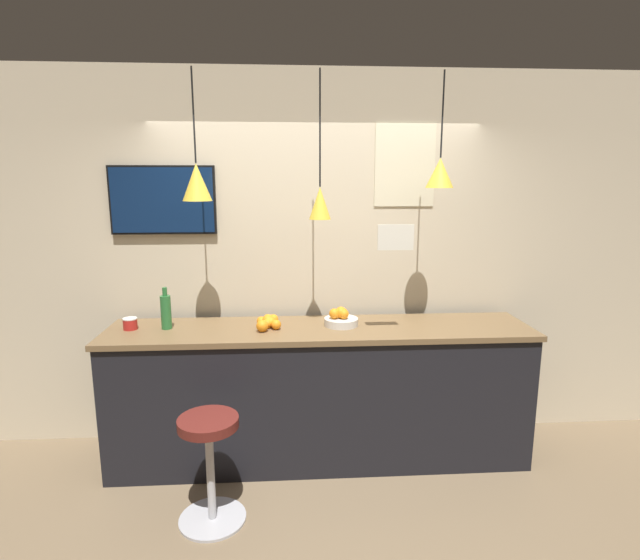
{
  "coord_description": "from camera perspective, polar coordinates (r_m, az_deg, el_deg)",
  "views": [
    {
      "loc": [
        -0.23,
        -2.77,
        2.07
      ],
      "look_at": [
        0.0,
        0.7,
        1.38
      ],
      "focal_mm": 28.0,
      "sensor_mm": 36.0,
      "label": 1
    }
  ],
  "objects": [
    {
      "name": "service_counter",
      "position": [
        3.81,
        0.0,
        -12.8
      ],
      "size": [
        3.08,
        0.65,
        1.03
      ],
      "color": "black",
      "rests_on": "ground_plane"
    },
    {
      "name": "fruit_bowl",
      "position": [
        3.67,
        2.4,
        -4.44
      ],
      "size": [
        0.25,
        0.25,
        0.14
      ],
      "color": "beige",
      "rests_on": "service_counter"
    },
    {
      "name": "bar_stool",
      "position": [
        3.26,
        -12.51,
        -18.75
      ],
      "size": [
        0.41,
        0.41,
        0.68
      ],
      "color": "#B7B7BC",
      "rests_on": "ground_plane"
    },
    {
      "name": "ground_plane",
      "position": [
        3.47,
        0.85,
        -25.43
      ],
      "size": [
        14.0,
        14.0,
        0.0
      ],
      "primitive_type": "plane",
      "color": "#756047"
    },
    {
      "name": "back_wall",
      "position": [
        3.96,
        -0.41,
        2.26
      ],
      "size": [
        8.0,
        0.06,
        2.9
      ],
      "color": "beige",
      "rests_on": "ground_plane"
    },
    {
      "name": "juice_bottle",
      "position": [
        3.73,
        -17.2,
        -3.44
      ],
      "size": [
        0.07,
        0.07,
        0.3
      ],
      "color": "#286B33",
      "rests_on": "service_counter"
    },
    {
      "name": "spread_jar",
      "position": [
        3.82,
        -20.87,
        -4.69
      ],
      "size": [
        0.1,
        0.1,
        0.08
      ],
      "color": "red",
      "rests_on": "service_counter"
    },
    {
      "name": "pendant_lamp_middle",
      "position": [
        3.48,
        -0.0,
        8.93
      ],
      "size": [
        0.15,
        0.15,
        0.99
      ],
      "color": "black"
    },
    {
      "name": "orange_pile",
      "position": [
        3.65,
        -5.89,
        -4.79
      ],
      "size": [
        0.18,
        0.27,
        0.09
      ],
      "color": "orange",
      "rests_on": "service_counter"
    },
    {
      "name": "pendant_lamp_right",
      "position": [
        3.63,
        13.55,
        11.87
      ],
      "size": [
        0.19,
        0.19,
        0.78
      ],
      "color": "black"
    },
    {
      "name": "mounted_tv",
      "position": [
        3.97,
        -17.52,
        8.7
      ],
      "size": [
        0.79,
        0.04,
        0.51
      ],
      "color": "black"
    },
    {
      "name": "hanging_menu_board",
      "position": [
        3.33,
        8.65,
        4.84
      ],
      "size": [
        0.24,
        0.01,
        0.17
      ],
      "color": "silver"
    },
    {
      "name": "pendant_lamp_left",
      "position": [
        3.53,
        -13.91,
        10.85
      ],
      "size": [
        0.2,
        0.2,
        0.87
      ],
      "color": "black"
    },
    {
      "name": "wall_poster",
      "position": [
        3.98,
        9.69,
        12.85
      ],
      "size": [
        0.47,
        0.01,
        0.63
      ],
      "color": "beige"
    }
  ]
}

